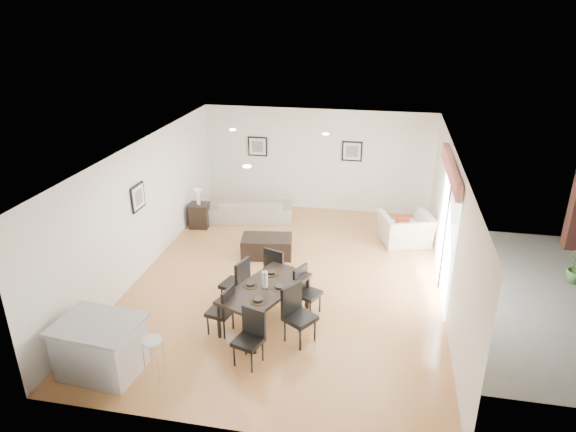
% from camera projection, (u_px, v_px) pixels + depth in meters
% --- Properties ---
extents(ground, '(8.00, 8.00, 0.00)m').
position_uv_depth(ground, '(288.00, 280.00, 10.36)').
color(ground, '#B7834B').
rests_on(ground, ground).
extents(wall_back, '(6.00, 0.04, 2.70)m').
position_uv_depth(wall_back, '(317.00, 160.00, 13.46)').
color(wall_back, white).
rests_on(wall_back, ground).
extents(wall_front, '(6.00, 0.04, 2.70)m').
position_uv_depth(wall_front, '(225.00, 345.00, 6.22)').
color(wall_front, white).
rests_on(wall_front, ground).
extents(wall_left, '(0.04, 8.00, 2.70)m').
position_uv_depth(wall_left, '(143.00, 208.00, 10.37)').
color(wall_left, white).
rests_on(wall_left, ground).
extents(wall_right, '(0.04, 8.00, 2.70)m').
position_uv_depth(wall_right, '(450.00, 231.00, 9.31)').
color(wall_right, white).
rests_on(wall_right, ground).
extents(ceiling, '(6.00, 8.00, 0.02)m').
position_uv_depth(ceiling, '(288.00, 150.00, 9.32)').
color(ceiling, white).
rests_on(ceiling, wall_back).
extents(sofa, '(2.20, 1.21, 0.61)m').
position_uv_depth(sofa, '(251.00, 209.00, 13.10)').
color(sofa, gray).
rests_on(sofa, ground).
extents(armchair, '(1.38, 1.29, 0.73)m').
position_uv_depth(armchair, '(406.00, 229.00, 11.78)').
color(armchair, silver).
rests_on(armchair, ground).
extents(dining_table, '(1.45, 1.90, 0.71)m').
position_uv_depth(dining_table, '(265.00, 290.00, 8.76)').
color(dining_table, black).
rests_on(dining_table, ground).
extents(dining_chair_wnear, '(0.47, 0.47, 0.88)m').
position_uv_depth(dining_chair_wnear, '(224.00, 308.00, 8.53)').
color(dining_chair_wnear, black).
rests_on(dining_chair_wnear, ground).
extents(dining_chair_wfar, '(0.54, 0.54, 0.97)m').
position_uv_depth(dining_chair_wfar, '(238.00, 281.00, 9.27)').
color(dining_chair_wfar, black).
rests_on(dining_chair_wfar, ground).
extents(dining_chair_enear, '(0.62, 0.62, 0.99)m').
position_uv_depth(dining_chair_enear, '(296.00, 310.00, 8.35)').
color(dining_chair_enear, black).
rests_on(dining_chair_enear, ground).
extents(dining_chair_efar, '(0.53, 0.53, 0.88)m').
position_uv_depth(dining_chair_efar, '(305.00, 288.00, 9.12)').
color(dining_chair_efar, black).
rests_on(dining_chair_efar, ground).
extents(dining_chair_head, '(0.51, 0.51, 0.90)m').
position_uv_depth(dining_chair_head, '(251.00, 333.00, 7.85)').
color(dining_chair_head, black).
rests_on(dining_chair_head, ground).
extents(dining_chair_foot, '(0.54, 0.54, 0.93)m').
position_uv_depth(dining_chair_foot, '(277.00, 267.00, 9.77)').
color(dining_chair_foot, black).
rests_on(dining_chair_foot, ground).
extents(vase, '(0.80, 1.23, 0.62)m').
position_uv_depth(vase, '(265.00, 274.00, 8.64)').
color(vase, white).
rests_on(vase, dining_table).
extents(coffee_table, '(1.18, 0.81, 0.44)m').
position_uv_depth(coffee_table, '(267.00, 246.00, 11.30)').
color(coffee_table, black).
rests_on(coffee_table, ground).
extents(side_table, '(0.50, 0.50, 0.60)m').
position_uv_depth(side_table, '(200.00, 215.00, 12.73)').
color(side_table, black).
rests_on(side_table, ground).
extents(table_lamp, '(0.20, 0.20, 0.39)m').
position_uv_depth(table_lamp, '(198.00, 194.00, 12.51)').
color(table_lamp, white).
rests_on(table_lamp, side_table).
extents(cushion, '(0.31, 0.13, 0.30)m').
position_uv_depth(cushion, '(402.00, 223.00, 11.62)').
color(cushion, maroon).
rests_on(cushion, armchair).
extents(kitchen_island, '(1.30, 1.04, 0.86)m').
position_uv_depth(kitchen_island, '(101.00, 347.00, 7.66)').
color(kitchen_island, silver).
rests_on(kitchen_island, ground).
extents(bar_stool, '(0.31, 0.31, 0.68)m').
position_uv_depth(bar_stool, '(152.00, 345.00, 7.46)').
color(bar_stool, silver).
rests_on(bar_stool, ground).
extents(framed_print_back_left, '(0.52, 0.04, 0.52)m').
position_uv_depth(framed_print_back_left, '(258.00, 146.00, 13.60)').
color(framed_print_back_left, black).
rests_on(framed_print_back_left, wall_back).
extents(framed_print_back_right, '(0.52, 0.04, 0.52)m').
position_uv_depth(framed_print_back_right, '(352.00, 151.00, 13.16)').
color(framed_print_back_right, black).
rests_on(framed_print_back_right, wall_back).
extents(framed_print_left_wall, '(0.04, 0.52, 0.52)m').
position_uv_depth(framed_print_left_wall, '(138.00, 197.00, 10.07)').
color(framed_print_left_wall, black).
rests_on(framed_print_left_wall, wall_left).
extents(sliding_door, '(0.12, 2.70, 2.57)m').
position_uv_depth(sliding_door, '(448.00, 209.00, 9.47)').
color(sliding_door, white).
rests_on(sliding_door, wall_right).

